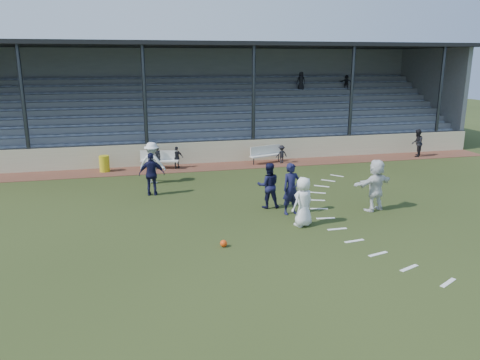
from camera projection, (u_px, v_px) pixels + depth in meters
name	position (u px, v px, depth m)	size (l,w,h in m)	color
ground	(258.00, 236.00, 15.49)	(90.00, 90.00, 0.00)	#2A3616
cinder_track	(205.00, 167.00, 25.36)	(34.00, 2.00, 0.02)	brown
retaining_wall	(202.00, 153.00, 26.20)	(34.00, 0.18, 1.20)	beige
bench_left	(159.00, 158.00, 24.85)	(2.04, 0.95, 0.95)	silver
bench_right	(266.00, 153.00, 26.24)	(2.03, 1.06, 0.95)	silver
trash_bin	(104.00, 164.00, 24.19)	(0.52, 0.52, 0.83)	gold
football	(224.00, 243.00, 14.61)	(0.22, 0.22, 0.22)	#E8430D
player_white_lead	(303.00, 202.00, 16.27)	(0.86, 0.56, 1.76)	white
player_navy_lead	(291.00, 189.00, 17.50)	(0.71, 0.47, 1.96)	#131434
player_navy_mid	(268.00, 185.00, 18.27)	(0.88, 0.68, 1.81)	#131434
player_white_wing	(152.00, 163.00, 21.88)	(1.26, 0.72, 1.95)	white
player_navy_wing	(152.00, 174.00, 19.95)	(1.09, 0.45, 1.86)	#131434
player_white_back	(376.00, 185.00, 17.92)	(1.87, 0.60, 2.02)	white
official	(417.00, 143.00, 27.83)	(0.79, 0.62, 1.64)	black
sub_left_near	(157.00, 158.00, 24.70)	(0.45, 0.30, 1.24)	black
sub_left_far	(177.00, 157.00, 24.97)	(0.68, 0.28, 1.16)	black
sub_right	(282.00, 154.00, 26.12)	(0.66, 0.38, 1.02)	black
grandstand	(190.00, 114.00, 30.23)	(34.60, 9.00, 6.61)	slate
penalty_arc	(371.00, 226.00, 16.43)	(3.89, 14.63, 0.01)	white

